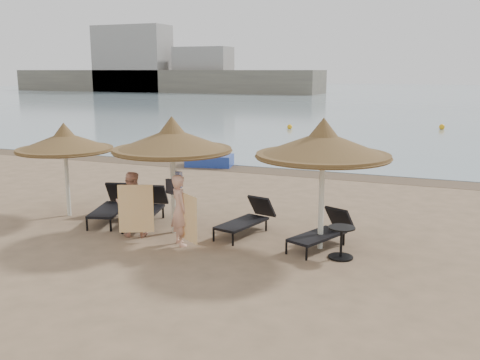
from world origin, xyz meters
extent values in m
plane|color=#8D6F51|center=(0.00, 0.00, 0.00)|extent=(160.00, 160.00, 0.00)
cube|color=gray|center=(0.00, 80.00, 0.01)|extent=(200.00, 140.00, 0.03)
cube|color=brown|center=(0.00, 9.40, 0.00)|extent=(200.00, 1.60, 0.01)
cube|color=#696252|center=(-45.00, 78.00, 2.00)|extent=(60.00, 10.00, 4.00)
cube|color=gray|center=(-50.00, 76.00, 6.00)|extent=(14.00, 6.00, 12.00)
cube|color=gray|center=(-36.00, 77.00, 4.00)|extent=(10.00, 5.00, 8.00)
cylinder|color=silver|center=(-3.69, 0.89, 0.95)|extent=(0.11, 0.11, 1.91)
cone|color=brown|center=(-3.69, 0.89, 2.11)|extent=(2.64, 2.64, 0.50)
cone|color=brown|center=(-3.69, 0.89, 2.41)|extent=(0.64, 0.64, 0.41)
cylinder|color=brown|center=(-3.69, 0.89, 1.87)|extent=(2.58, 2.58, 0.09)
cylinder|color=silver|center=(-0.17, 0.58, 1.07)|extent=(0.12, 0.12, 2.14)
cone|color=brown|center=(-0.17, 0.58, 2.36)|extent=(2.95, 2.95, 0.56)
cone|color=brown|center=(-0.17, 0.58, 2.70)|extent=(0.71, 0.71, 0.46)
cylinder|color=brown|center=(-0.17, 0.58, 2.10)|extent=(2.89, 2.89, 0.10)
cylinder|color=silver|center=(3.53, 0.72, 1.09)|extent=(0.13, 0.13, 2.19)
cone|color=brown|center=(3.53, 0.72, 2.42)|extent=(3.02, 3.02, 0.57)
cone|color=brown|center=(3.53, 0.72, 2.76)|extent=(0.73, 0.73, 0.47)
cylinder|color=brown|center=(3.53, 0.72, 2.15)|extent=(2.96, 2.96, 0.10)
cylinder|color=black|center=(-2.29, -0.14, 0.15)|extent=(0.06, 0.06, 0.31)
cylinder|color=black|center=(-1.70, 0.04, 0.15)|extent=(0.06, 0.06, 0.31)
cylinder|color=black|center=(-2.74, 1.34, 0.15)|extent=(0.06, 0.06, 0.31)
cylinder|color=black|center=(-2.15, 1.52, 0.15)|extent=(0.06, 0.06, 0.31)
cube|color=black|center=(-2.24, 0.74, 0.34)|extent=(1.13, 1.78, 0.07)
cube|color=black|center=(-2.52, 1.67, 0.61)|extent=(0.79, 0.64, 0.63)
cylinder|color=black|center=(-1.33, -0.02, 0.15)|extent=(0.05, 0.05, 0.31)
cylinder|color=black|center=(-0.73, 0.13, 0.15)|extent=(0.05, 0.05, 0.31)
cylinder|color=black|center=(-1.69, 1.48, 0.15)|extent=(0.05, 0.05, 0.31)
cylinder|color=black|center=(-1.09, 1.62, 0.15)|extent=(0.05, 0.05, 0.31)
cube|color=black|center=(-1.22, 0.85, 0.34)|extent=(1.05, 1.76, 0.07)
cube|color=black|center=(-1.45, 1.79, 0.60)|extent=(0.77, 0.61, 0.62)
cylinder|color=black|center=(1.05, 0.28, 0.14)|extent=(0.05, 0.05, 0.29)
cylinder|color=black|center=(1.61, 0.14, 0.14)|extent=(0.05, 0.05, 0.29)
cylinder|color=black|center=(1.39, 1.66, 0.14)|extent=(0.05, 0.05, 0.29)
cylinder|color=black|center=(1.94, 1.53, 0.14)|extent=(0.05, 0.05, 0.29)
cube|color=black|center=(1.51, 0.95, 0.32)|extent=(0.98, 1.63, 0.06)
cube|color=black|center=(1.72, 1.82, 0.56)|extent=(0.72, 0.57, 0.58)
cylinder|color=black|center=(2.93, 0.06, 0.14)|extent=(0.05, 0.05, 0.28)
cylinder|color=black|center=(3.44, -0.16, 0.14)|extent=(0.05, 0.05, 0.28)
cylinder|color=black|center=(3.47, 1.35, 0.14)|extent=(0.05, 0.05, 0.28)
cylinder|color=black|center=(3.99, 1.13, 0.14)|extent=(0.05, 0.05, 0.28)
cube|color=black|center=(3.48, 0.64, 0.31)|extent=(1.16, 1.63, 0.06)
cube|color=black|center=(3.82, 1.45, 0.55)|extent=(0.74, 0.63, 0.57)
cylinder|color=black|center=(4.10, 0.26, 0.02)|extent=(0.54, 0.54, 0.04)
cylinder|color=black|center=(4.10, 0.26, 0.35)|extent=(0.06, 0.06, 0.66)
cylinder|color=black|center=(4.10, 0.26, 0.69)|extent=(0.58, 0.58, 0.03)
imported|color=#DD9E81|center=(-1.00, -0.05, 0.93)|extent=(1.00, 0.83, 1.86)
imported|color=#DD9E81|center=(0.44, -0.24, 0.97)|extent=(1.05, 1.03, 1.94)
cube|color=orange|center=(-0.65, -0.40, 0.80)|extent=(0.77, 0.35, 1.16)
cube|color=orange|center=(0.79, -0.49, 0.75)|extent=(0.66, 0.45, 1.09)
cube|color=white|center=(-0.17, 0.76, 1.33)|extent=(0.34, 0.21, 0.40)
cube|color=black|center=(-0.17, 0.42, 1.21)|extent=(0.27, 0.18, 0.36)
cube|color=navy|center=(-3.35, 9.51, 0.24)|extent=(2.11, 1.51, 0.48)
cube|color=silver|center=(-3.35, 9.51, 0.54)|extent=(1.39, 1.19, 0.22)
cube|color=silver|center=(-3.69, 9.44, 0.74)|extent=(0.59, 0.86, 0.31)
sphere|color=#E9A00E|center=(-4.30, 24.59, 0.17)|extent=(0.35, 0.35, 0.35)
sphere|color=#E9A00E|center=(5.45, 28.25, 0.19)|extent=(0.38, 0.38, 0.38)
camera|label=1|loc=(6.16, -10.81, 4.01)|focal=40.00mm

